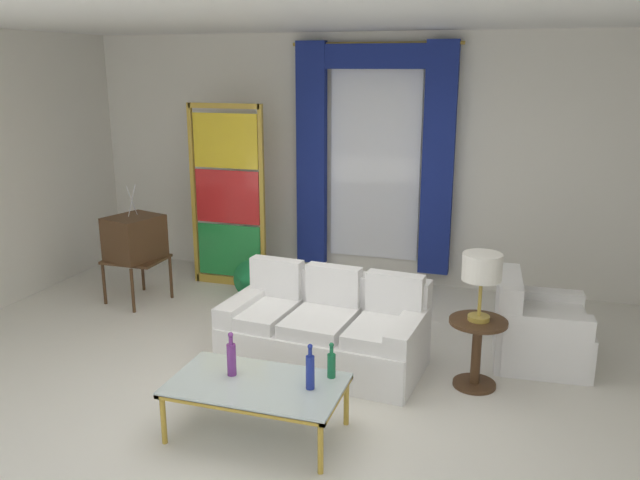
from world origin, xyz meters
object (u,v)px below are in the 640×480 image
bottle_crystal_tall (331,364)px  bottle_amber_squat (310,370)px  couch_white_long (327,330)px  coffee_table (257,387)px  round_side_table (477,347)px  armchair_white (535,331)px  stained_glass_divider (227,200)px  peacock_figurine (247,280)px  vintage_tv (135,240)px  table_lamp_brass (482,270)px  bottle_blue_decanter (231,358)px

bottle_crystal_tall → bottle_amber_squat: 0.23m
couch_white_long → bottle_crystal_tall: (0.36, -1.06, 0.21)m
coffee_table → round_side_table: bearing=40.3°
armchair_white → stained_glass_divider: 3.82m
couch_white_long → stained_glass_divider: stained_glass_divider is taller
stained_glass_divider → peacock_figurine: size_ratio=3.67×
coffee_table → armchair_white: size_ratio=1.44×
vintage_tv → armchair_white: 4.35m
vintage_tv → round_side_table: bearing=-13.5°
vintage_tv → table_lamp_brass: vintage_tv is taller
vintage_tv → bottle_blue_decanter: bearing=-44.0°
vintage_tv → peacock_figurine: bearing=21.1°
couch_white_long → coffee_table: bearing=-95.5°
couch_white_long → round_side_table: couch_white_long is taller
armchair_white → table_lamp_brass: table_lamp_brass is taller
stained_glass_divider → bottle_blue_decanter: bearing=-64.3°
peacock_figurine → stained_glass_divider: bearing=135.0°
bottle_blue_decanter → armchair_white: 2.83m
bottle_amber_squat → table_lamp_brass: table_lamp_brass is taller
couch_white_long → round_side_table: (1.33, -0.07, 0.05)m
bottle_amber_squat → peacock_figurine: bottle_amber_squat is taller
coffee_table → peacock_figurine: size_ratio=2.09×
coffee_table → vintage_tv: size_ratio=0.93×
table_lamp_brass → couch_white_long: bearing=176.8°
bottle_blue_decanter → peacock_figurine: size_ratio=0.56×
bottle_crystal_tall → bottle_amber_squat: bearing=-113.9°
couch_white_long → table_lamp_brass: table_lamp_brass is taller
table_lamp_brass → bottle_amber_squat: bearing=-131.5°
stained_glass_divider → table_lamp_brass: bearing=-29.9°
bottle_blue_decanter → table_lamp_brass: 2.11m
couch_white_long → peacock_figurine: bearing=136.4°
bottle_crystal_tall → coffee_table: bearing=-153.2°
bottle_blue_decanter → stained_glass_divider: size_ratio=0.15×
bottle_crystal_tall → stained_glass_divider: stained_glass_divider is taller
bottle_amber_squat → round_side_table: bearing=48.5°
bottle_amber_squat → stained_glass_divider: (-2.04, 2.98, 0.51)m
stained_glass_divider → round_side_table: bearing=-29.9°
vintage_tv → armchair_white: (4.32, -0.27, -0.44)m
stained_glass_divider → round_side_table: size_ratio=3.70×
bottle_blue_decanter → stained_glass_divider: bearing=115.7°
coffee_table → vintage_tv: bearing=137.9°
coffee_table → table_lamp_brass: 2.02m
bottle_crystal_tall → armchair_white: armchair_white is taller
coffee_table → table_lamp_brass: table_lamp_brass is taller
couch_white_long → armchair_white: 1.89m
stained_glass_divider → round_side_table: (3.10, -1.78, -0.70)m
bottle_crystal_tall → table_lamp_brass: 1.47m
stained_glass_divider → bottle_amber_squat: bearing=-55.6°
round_side_table → table_lamp_brass: (0.00, 0.00, 0.67)m
armchair_white → peacock_figurine: (-3.16, 0.72, -0.07)m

